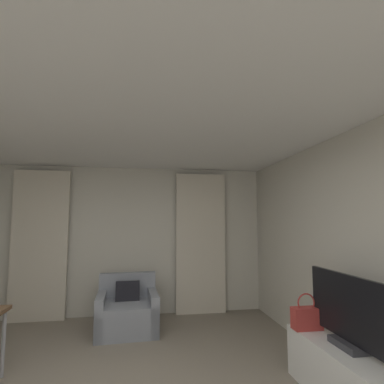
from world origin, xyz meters
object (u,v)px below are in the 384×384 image
object	(u,v)px
tv_console	(348,376)
tv_flatscreen	(348,313)
handbag_primary	(307,317)
armchair	(127,312)

from	to	relation	value
tv_console	tv_flatscreen	bearing A→B (deg)	-90.00
tv_flatscreen	tv_console	bearing A→B (deg)	90.00
tv_console	handbag_primary	distance (m)	0.60
armchair	tv_console	distance (m)	2.99
armchair	handbag_primary	size ratio (longest dim) A/B	2.52
armchair	tv_console	size ratio (longest dim) A/B	0.73
handbag_primary	armchair	bearing A→B (deg)	138.40
tv_console	handbag_primary	bearing A→B (deg)	105.33
armchair	handbag_primary	distance (m)	2.61
armchair	tv_flatscreen	distance (m)	3.06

